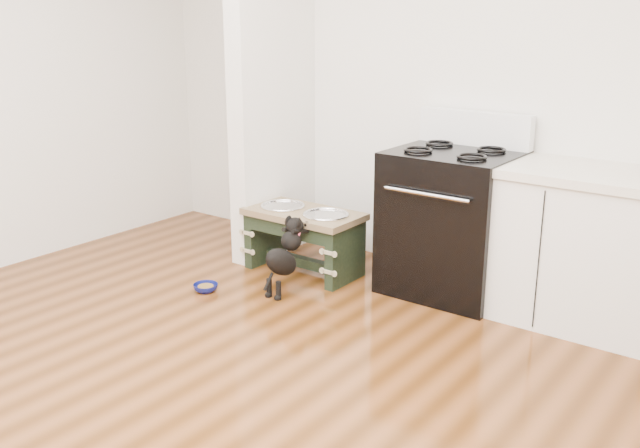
{
  "coord_description": "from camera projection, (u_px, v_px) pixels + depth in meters",
  "views": [
    {
      "loc": [
        2.19,
        -1.83,
        1.76
      ],
      "look_at": [
        -0.35,
        1.57,
        0.49
      ],
      "focal_mm": 40.0,
      "sensor_mm": 36.0,
      "label": 1
    }
  ],
  "objects": [
    {
      "name": "ground",
      "position": [
        172.0,
        424.0,
        3.16
      ],
      "size": [
        5.0,
        5.0,
        0.0
      ],
      "primitive_type": "plane",
      "color": "#47250C",
      "rests_on": "ground"
    },
    {
      "name": "room_shell",
      "position": [
        147.0,
        49.0,
        2.69
      ],
      "size": [
        5.0,
        5.0,
        5.0
      ],
      "color": "silver",
      "rests_on": "ground"
    },
    {
      "name": "partition_wall",
      "position": [
        272.0,
        70.0,
        5.06
      ],
      "size": [
        0.15,
        0.8,
        2.7
      ],
      "primitive_type": "cube",
      "color": "silver",
      "rests_on": "ground"
    },
    {
      "name": "oven_range",
      "position": [
        451.0,
        220.0,
        4.54
      ],
      "size": [
        0.76,
        0.69,
        1.14
      ],
      "color": "black",
      "rests_on": "ground"
    },
    {
      "name": "cabinet_run",
      "position": [
        611.0,
        253.0,
        3.99
      ],
      "size": [
        1.24,
        0.64,
        0.91
      ],
      "color": "silver",
      "rests_on": "ground"
    },
    {
      "name": "dog_feeder",
      "position": [
        303.0,
        229.0,
        4.91
      ],
      "size": [
        0.81,
        0.43,
        0.46
      ],
      "color": "black",
      "rests_on": "ground"
    },
    {
      "name": "puppy",
      "position": [
        285.0,
        253.0,
        4.56
      ],
      "size": [
        0.14,
        0.41,
        0.49
      ],
      "color": "black",
      "rests_on": "ground"
    },
    {
      "name": "floor_bowl",
      "position": [
        206.0,
        288.0,
        4.64
      ],
      "size": [
        0.17,
        0.17,
        0.05
      ],
      "rotation": [
        0.0,
        0.0,
        0.03
      ],
      "color": "#0C1156",
      "rests_on": "ground"
    }
  ]
}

